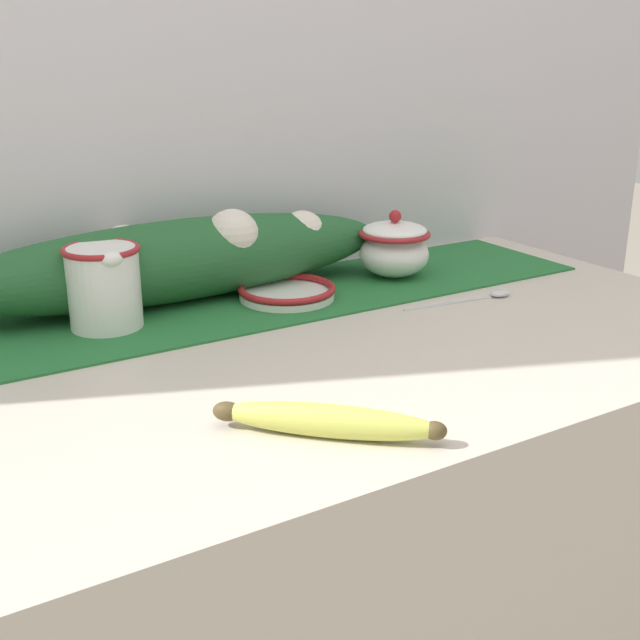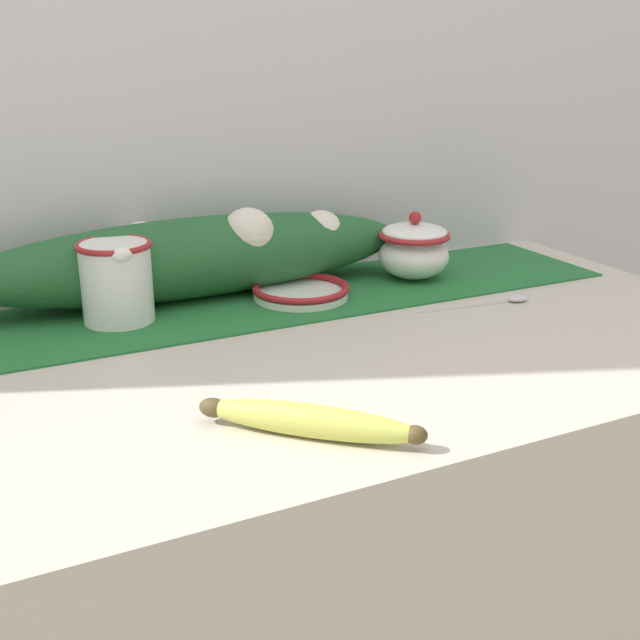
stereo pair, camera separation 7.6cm
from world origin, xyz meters
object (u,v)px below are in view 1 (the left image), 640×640
at_px(cream_pitcher, 104,284).
at_px(spoon, 490,295).
at_px(sugar_bowl, 394,247).
at_px(banana, 327,421).
at_px(small_dish, 287,292).

bearing_deg(cream_pitcher, spoon, -17.42).
bearing_deg(spoon, sugar_bowl, 116.13).
relative_size(sugar_bowl, banana, 0.62).
height_order(small_dish, spoon, small_dish).
height_order(sugar_bowl, small_dish, sugar_bowl).
bearing_deg(cream_pitcher, small_dish, -3.92).
bearing_deg(small_dish, banana, -114.17).
distance_m(small_dish, banana, 0.43).
bearing_deg(spoon, cream_pitcher, 169.44).
distance_m(sugar_bowl, small_dish, 0.21).
height_order(sugar_bowl, spoon, sugar_bowl).
bearing_deg(spoon, banana, -143.67).
relative_size(cream_pitcher, sugar_bowl, 1.04).
bearing_deg(spoon, small_dish, 157.67).
distance_m(sugar_bowl, banana, 0.56).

